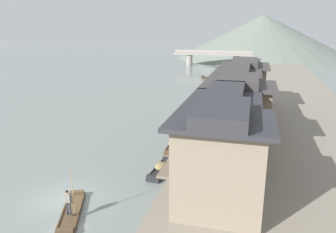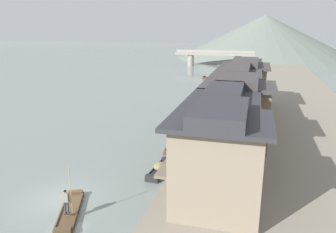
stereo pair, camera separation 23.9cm
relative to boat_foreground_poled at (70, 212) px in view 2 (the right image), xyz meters
name	(u,v)px [view 2 (the right image)]	position (x,y,z in m)	size (l,w,h in m)	color
ground_plane	(62,199)	(-1.43, 1.39, -0.13)	(400.00, 400.00, 0.00)	gray
riverbank_right	(279,105)	(13.92, 31.39, 0.31)	(18.00, 110.00, 0.89)	gray
boat_foreground_poled	(70,212)	(0.00, 0.00, 0.00)	(2.65, 4.65, 0.40)	brown
boatman_person	(66,199)	(0.27, -0.63, 1.27)	(0.55, 0.31, 3.04)	black
boat_moored_nearest	(214,89)	(3.32, 42.06, 0.04)	(2.47, 5.84, 0.54)	brown
boat_moored_second	(180,129)	(2.86, 17.73, 0.03)	(2.35, 5.43, 0.50)	#33281E
boat_moored_third	(199,111)	(3.53, 25.84, 0.16)	(1.34, 4.70, 0.83)	#423328
boat_moored_far	(208,101)	(3.67, 32.74, -0.01)	(0.99, 4.30, 0.38)	#232326
boat_midriver_drifting	(214,79)	(1.70, 54.22, 0.04)	(5.16, 2.60, 0.53)	#33281E
boat_midriver_upstream	(160,169)	(3.70, 7.09, 0.16)	(1.30, 3.92, 0.79)	#232326
boat_upstream_distant	(215,82)	(2.54, 49.40, 0.08)	(1.46, 3.79, 0.61)	brown
boat_crossing_west	(173,146)	(3.36, 12.40, 0.13)	(1.22, 3.93, 0.72)	brown
house_waterfront_nearest	(218,159)	(8.76, 1.71, 3.77)	(5.96, 5.43, 6.14)	gray
house_waterfront_second	(223,129)	(8.42, 7.34, 3.77)	(5.29, 5.87, 6.14)	#75604C
house_waterfront_tall	(237,111)	(9.07, 12.81, 3.77)	(6.59, 5.74, 6.14)	#75604C
house_waterfront_narrow	(236,95)	(8.50, 19.76, 3.76)	(5.46, 7.77, 6.14)	brown
house_waterfront_far	(244,84)	(9.03, 27.56, 3.75)	(6.50, 7.78, 6.14)	gray
stone_bridge	(214,56)	(-1.43, 77.65, 2.73)	(22.28, 2.40, 4.49)	gray
hill_far_west	(264,36)	(12.43, 108.29, 7.42)	(61.70, 61.70, 15.10)	slate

